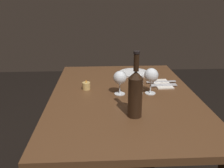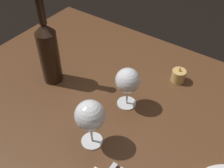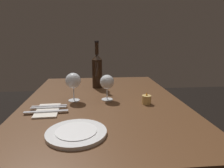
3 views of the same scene
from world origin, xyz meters
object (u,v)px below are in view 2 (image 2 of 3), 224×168
(wine_bottle, at_px, (49,51))
(wine_glass_left, at_px, (127,81))
(wine_glass_right, at_px, (91,117))
(votive_candle, at_px, (178,76))

(wine_bottle, bearing_deg, wine_glass_left, 9.64)
(wine_glass_right, bearing_deg, wine_glass_left, 91.39)
(wine_glass_right, bearing_deg, wine_bottle, 154.78)
(wine_glass_right, xyz_separation_m, votive_candle, (0.09, 0.41, -0.09))
(wine_glass_left, height_order, wine_bottle, wine_bottle)
(wine_glass_right, height_order, wine_bottle, wine_bottle)
(wine_glass_left, bearing_deg, wine_glass_right, -88.61)
(wine_glass_left, bearing_deg, votive_candle, 66.16)
(wine_glass_left, relative_size, wine_glass_right, 0.91)
(wine_glass_left, distance_m, votive_candle, 0.25)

